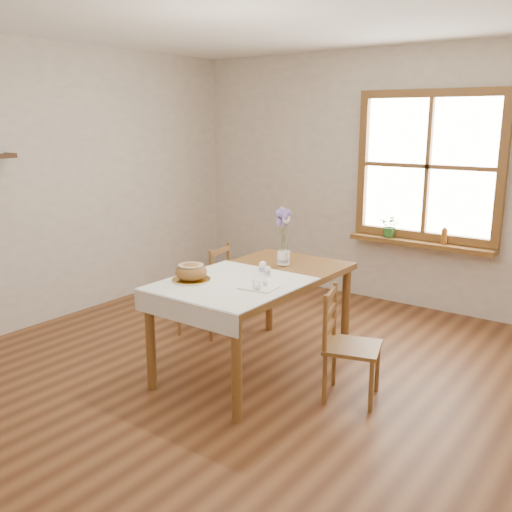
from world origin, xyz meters
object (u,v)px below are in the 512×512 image
at_px(chair_left, 203,289).
at_px(chair_right, 353,345).
at_px(flower_vase, 283,259).
at_px(dining_table, 256,286).
at_px(bread_plate, 191,280).

relative_size(chair_left, chair_right, 1.05).
height_order(chair_right, flower_vase, flower_vase).
bearing_deg(chair_left, dining_table, 57.10).
bearing_deg(dining_table, chair_right, -1.27).
relative_size(chair_right, bread_plate, 2.89).
xyz_separation_m(dining_table, chair_right, (0.84, -0.02, -0.27)).
height_order(bread_plate, flower_vase, flower_vase).
bearing_deg(bread_plate, chair_right, 20.26).
bearing_deg(chair_right, chair_left, 61.07).
xyz_separation_m(chair_left, chair_right, (1.67, -0.35, -0.02)).
bearing_deg(flower_vase, bread_plate, -108.61).
xyz_separation_m(dining_table, bread_plate, (-0.27, -0.43, 0.10)).
bearing_deg(dining_table, bread_plate, -122.20).
relative_size(chair_right, flower_vase, 6.98).
relative_size(dining_table, flower_vase, 14.27).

